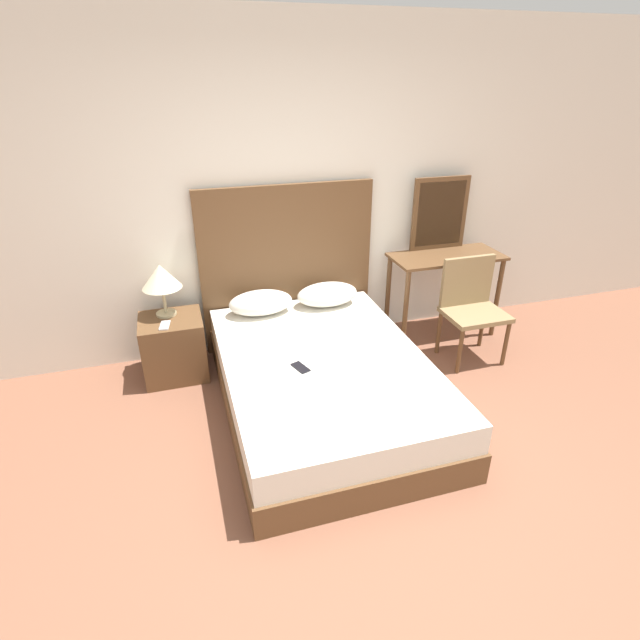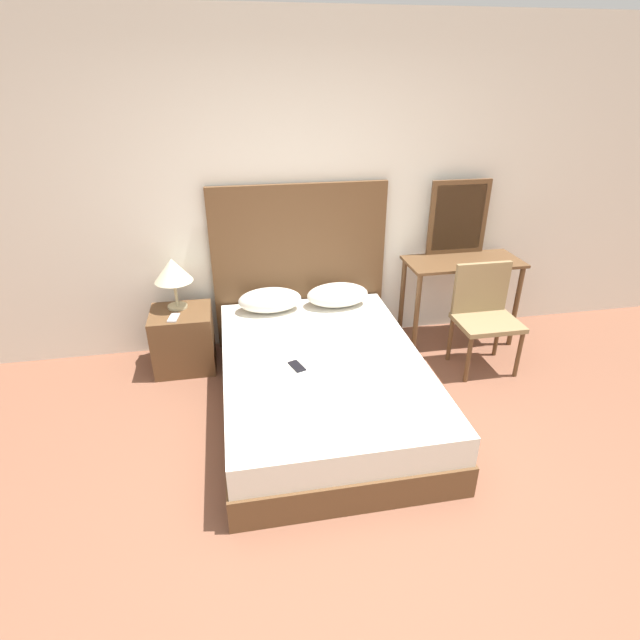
# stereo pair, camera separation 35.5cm
# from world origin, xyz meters

# --- Properties ---
(ground_plane) EXTENTS (16.00, 16.00, 0.00)m
(ground_plane) POSITION_xyz_m (0.00, 0.00, 0.00)
(ground_plane) COLOR brown
(wall_back) EXTENTS (10.00, 0.06, 2.70)m
(wall_back) POSITION_xyz_m (0.00, 2.39, 1.35)
(wall_back) COLOR silver
(wall_back) RESTS_ON ground_plane
(bed) EXTENTS (1.44, 2.09, 0.43)m
(bed) POSITION_xyz_m (0.06, 1.24, 0.21)
(bed) COLOR brown
(bed) RESTS_ON ground_plane
(headboard) EXTENTS (1.51, 0.05, 1.45)m
(headboard) POSITION_xyz_m (0.06, 2.31, 0.72)
(headboard) COLOR brown
(headboard) RESTS_ON ground_plane
(pillow_left) EXTENTS (0.53, 0.30, 0.20)m
(pillow_left) POSITION_xyz_m (-0.23, 2.08, 0.53)
(pillow_left) COLOR silver
(pillow_left) RESTS_ON bed
(pillow_right) EXTENTS (0.53, 0.30, 0.20)m
(pillow_right) POSITION_xyz_m (0.35, 2.08, 0.53)
(pillow_right) COLOR silver
(pillow_right) RESTS_ON bed
(phone_on_bed) EXTENTS (0.12, 0.16, 0.01)m
(phone_on_bed) POSITION_xyz_m (-0.14, 1.15, 0.44)
(phone_on_bed) COLOR black
(phone_on_bed) RESTS_ON bed
(nightstand) EXTENTS (0.49, 0.45, 0.51)m
(nightstand) POSITION_xyz_m (-0.97, 2.03, 0.26)
(nightstand) COLOR brown
(nightstand) RESTS_ON ground_plane
(table_lamp) EXTENTS (0.31, 0.31, 0.43)m
(table_lamp) POSITION_xyz_m (-0.99, 2.12, 0.83)
(table_lamp) COLOR tan
(table_lamp) RESTS_ON nightstand
(phone_on_nightstand) EXTENTS (0.09, 0.16, 0.01)m
(phone_on_nightstand) POSITION_xyz_m (-1.01, 1.92, 0.52)
(phone_on_nightstand) COLOR #B7B7BC
(phone_on_nightstand) RESTS_ON nightstand
(vanity_desk) EXTENTS (1.01, 0.46, 0.78)m
(vanity_desk) POSITION_xyz_m (1.47, 2.05, 0.64)
(vanity_desk) COLOR brown
(vanity_desk) RESTS_ON ground_plane
(vanity_mirror) EXTENTS (0.54, 0.03, 0.65)m
(vanity_mirror) POSITION_xyz_m (1.47, 2.25, 1.11)
(vanity_mirror) COLOR brown
(vanity_mirror) RESTS_ON vanity_desk
(chair) EXTENTS (0.50, 0.41, 0.88)m
(chair) POSITION_xyz_m (1.49, 1.62, 0.51)
(chair) COLOR olive
(chair) RESTS_ON ground_plane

